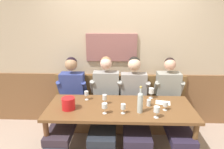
{
  "coord_description": "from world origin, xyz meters",
  "views": [
    {
      "loc": [
        -0.02,
        -2.52,
        2.05
      ],
      "look_at": [
        -0.13,
        0.45,
        1.13
      ],
      "focal_mm": 33.15,
      "sensor_mm": 36.0,
      "label": 1
    }
  ],
  "objects_px": {
    "person_right_seat": "(68,103)",
    "wine_bottle_green_tall": "(140,102)",
    "wall_bench": "(120,113)",
    "wine_glass_by_bottle": "(165,104)",
    "ice_bucket": "(68,103)",
    "person_center_left_seat": "(135,105)",
    "water_tumbler_center": "(149,103)",
    "wine_glass_near_bucket": "(151,91)",
    "wine_glass_right_end": "(123,107)",
    "person_center_right_seat": "(172,104)",
    "person_left_seat": "(105,105)",
    "wine_glass_mid_right": "(105,106)",
    "wine_glass_center_front": "(86,94)",
    "wine_glass_left_end": "(105,98)",
    "wine_glass_center_rear": "(157,110)",
    "dining_table": "(120,112)"
  },
  "relations": [
    {
      "from": "wine_glass_right_end",
      "to": "wine_glass_by_bottle",
      "type": "distance_m",
      "value": 0.58
    },
    {
      "from": "wine_glass_left_end",
      "to": "person_left_seat",
      "type": "bearing_deg",
      "value": 93.36
    },
    {
      "from": "wine_bottle_green_tall",
      "to": "wine_glass_right_end",
      "type": "distance_m",
      "value": 0.24
    },
    {
      "from": "person_center_right_seat",
      "to": "wine_bottle_green_tall",
      "type": "height_order",
      "value": "person_center_right_seat"
    },
    {
      "from": "person_center_left_seat",
      "to": "wine_glass_by_bottle",
      "type": "xyz_separation_m",
      "value": [
        0.38,
        -0.4,
        0.2
      ]
    },
    {
      "from": "person_center_left_seat",
      "to": "water_tumbler_center",
      "type": "bearing_deg",
      "value": -57.23
    },
    {
      "from": "person_center_left_seat",
      "to": "wine_glass_near_bucket",
      "type": "xyz_separation_m",
      "value": [
        0.25,
        0.0,
        0.23
      ]
    },
    {
      "from": "wine_glass_center_rear",
      "to": "wine_glass_center_front",
      "type": "relative_size",
      "value": 1.09
    },
    {
      "from": "wine_glass_center_rear",
      "to": "dining_table",
      "type": "bearing_deg",
      "value": 147.78
    },
    {
      "from": "ice_bucket",
      "to": "wine_glass_center_front",
      "type": "bearing_deg",
      "value": 58.35
    },
    {
      "from": "wine_glass_right_end",
      "to": "wine_glass_near_bucket",
      "type": "bearing_deg",
      "value": 49.6
    },
    {
      "from": "person_right_seat",
      "to": "ice_bucket",
      "type": "xyz_separation_m",
      "value": [
        0.12,
        -0.44,
        0.2
      ]
    },
    {
      "from": "dining_table",
      "to": "wine_glass_center_front",
      "type": "distance_m",
      "value": 0.59
    },
    {
      "from": "wall_bench",
      "to": "wine_glass_mid_right",
      "type": "height_order",
      "value": "wall_bench"
    },
    {
      "from": "dining_table",
      "to": "water_tumbler_center",
      "type": "height_order",
      "value": "water_tumbler_center"
    },
    {
      "from": "person_left_seat",
      "to": "wine_glass_near_bucket",
      "type": "distance_m",
      "value": 0.76
    },
    {
      "from": "water_tumbler_center",
      "to": "dining_table",
      "type": "bearing_deg",
      "value": -173.36
    },
    {
      "from": "person_right_seat",
      "to": "wine_bottle_green_tall",
      "type": "distance_m",
      "value": 1.22
    },
    {
      "from": "dining_table",
      "to": "person_right_seat",
      "type": "xyz_separation_m",
      "value": [
        -0.82,
        0.34,
        -0.03
      ]
    },
    {
      "from": "person_center_right_seat",
      "to": "wine_glass_by_bottle",
      "type": "bearing_deg",
      "value": -115.67
    },
    {
      "from": "person_center_left_seat",
      "to": "wine_glass_center_front",
      "type": "bearing_deg",
      "value": -172.71
    },
    {
      "from": "wine_bottle_green_tall",
      "to": "wine_glass_center_front",
      "type": "height_order",
      "value": "wine_bottle_green_tall"
    },
    {
      "from": "person_center_left_seat",
      "to": "wine_glass_center_rear",
      "type": "bearing_deg",
      "value": -69.54
    },
    {
      "from": "person_right_seat",
      "to": "dining_table",
      "type": "bearing_deg",
      "value": -22.44
    },
    {
      "from": "wall_bench",
      "to": "wine_glass_right_end",
      "type": "relative_size",
      "value": 17.57
    },
    {
      "from": "person_center_right_seat",
      "to": "wine_glass_center_front",
      "type": "xyz_separation_m",
      "value": [
        -1.33,
        -0.12,
        0.21
      ]
    },
    {
      "from": "person_center_left_seat",
      "to": "person_center_right_seat",
      "type": "relative_size",
      "value": 1.01
    },
    {
      "from": "wine_glass_center_front",
      "to": "person_center_left_seat",
      "type": "bearing_deg",
      "value": 7.29
    },
    {
      "from": "person_center_right_seat",
      "to": "person_center_left_seat",
      "type": "bearing_deg",
      "value": -177.5
    },
    {
      "from": "wall_bench",
      "to": "wine_glass_by_bottle",
      "type": "relative_size",
      "value": 19.14
    },
    {
      "from": "ice_bucket",
      "to": "wine_glass_mid_right",
      "type": "bearing_deg",
      "value": -12.3
    },
    {
      "from": "wall_bench",
      "to": "wine_bottle_green_tall",
      "type": "height_order",
      "value": "wine_bottle_green_tall"
    },
    {
      "from": "person_left_seat",
      "to": "wine_bottle_green_tall",
      "type": "bearing_deg",
      "value": -43.42
    },
    {
      "from": "wine_glass_right_end",
      "to": "wine_glass_center_rear",
      "type": "bearing_deg",
      "value": -12.9
    },
    {
      "from": "wine_glass_mid_right",
      "to": "water_tumbler_center",
      "type": "height_order",
      "value": "wine_glass_mid_right"
    },
    {
      "from": "wine_glass_center_front",
      "to": "wine_glass_left_end",
      "type": "height_order",
      "value": "wine_glass_left_end"
    },
    {
      "from": "wine_bottle_green_tall",
      "to": "wine_glass_center_rear",
      "type": "xyz_separation_m",
      "value": [
        0.2,
        -0.13,
        -0.05
      ]
    },
    {
      "from": "person_center_left_seat",
      "to": "water_tumbler_center",
      "type": "distance_m",
      "value": 0.36
    },
    {
      "from": "person_left_seat",
      "to": "wine_glass_mid_right",
      "type": "bearing_deg",
      "value": -86.3
    },
    {
      "from": "dining_table",
      "to": "wine_bottle_green_tall",
      "type": "height_order",
      "value": "wine_bottle_green_tall"
    },
    {
      "from": "person_right_seat",
      "to": "wine_bottle_green_tall",
      "type": "height_order",
      "value": "person_right_seat"
    },
    {
      "from": "person_center_right_seat",
      "to": "wine_glass_right_end",
      "type": "xyz_separation_m",
      "value": [
        -0.78,
        -0.54,
        0.2
      ]
    },
    {
      "from": "wall_bench",
      "to": "wine_glass_right_end",
      "type": "xyz_separation_m",
      "value": [
        0.04,
        -0.88,
        0.56
      ]
    },
    {
      "from": "wine_bottle_green_tall",
      "to": "wine_glass_by_bottle",
      "type": "relative_size",
      "value": 2.99
    },
    {
      "from": "person_center_right_seat",
      "to": "wine_glass_center_front",
      "type": "height_order",
      "value": "person_center_right_seat"
    },
    {
      "from": "wine_glass_near_bucket",
      "to": "wine_glass_left_end",
      "type": "bearing_deg",
      "value": -161.35
    },
    {
      "from": "ice_bucket",
      "to": "wine_glass_right_end",
      "type": "bearing_deg",
      "value": -7.44
    },
    {
      "from": "person_right_seat",
      "to": "wine_glass_center_front",
      "type": "distance_m",
      "value": 0.4
    },
    {
      "from": "person_center_left_seat",
      "to": "water_tumbler_center",
      "type": "relative_size",
      "value": 13.98
    },
    {
      "from": "person_right_seat",
      "to": "person_center_left_seat",
      "type": "distance_m",
      "value": 1.05
    }
  ]
}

